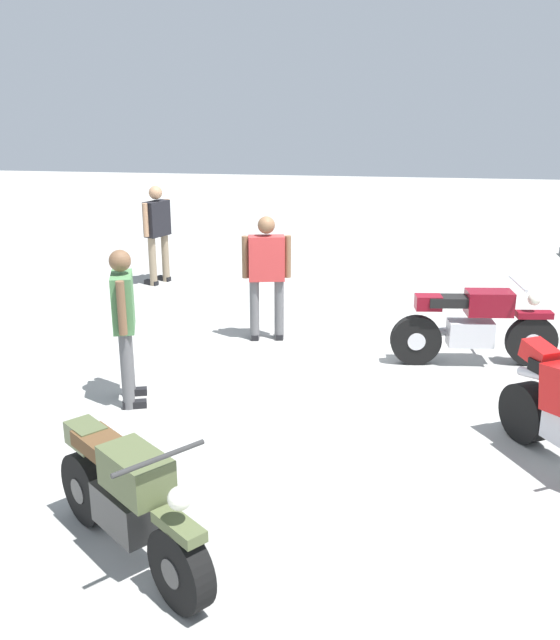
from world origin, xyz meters
TOP-DOWN VIEW (x-y plane):
  - ground_plane at (0.00, 0.00)m, footprint 40.00×40.00m
  - motorcycle_olive_vintage at (4.11, -1.09)m, footprint 1.40×1.58m
  - motorcycle_maroon_cruiser at (-0.27, 1.88)m, footprint 0.70×2.09m
  - person_in_green_shirt at (1.42, -2.04)m, footprint 0.66×0.42m
  - person_in_red_shirt at (-0.84, -0.83)m, footprint 0.38×0.67m
  - person_in_black_shirt at (-3.55, -3.20)m, footprint 0.64×0.46m

SIDE VIEW (x-z plane):
  - ground_plane at x=0.00m, z-range 0.00..0.00m
  - motorcycle_olive_vintage at x=4.11m, z-range -0.05..1.02m
  - motorcycle_maroon_cruiser at x=-0.27m, z-range -0.02..1.06m
  - person_in_red_shirt at x=-0.84m, z-range 0.13..1.86m
  - person_in_black_shirt at x=-3.55m, z-range 0.13..1.87m
  - person_in_green_shirt at x=1.42m, z-range 0.13..1.87m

